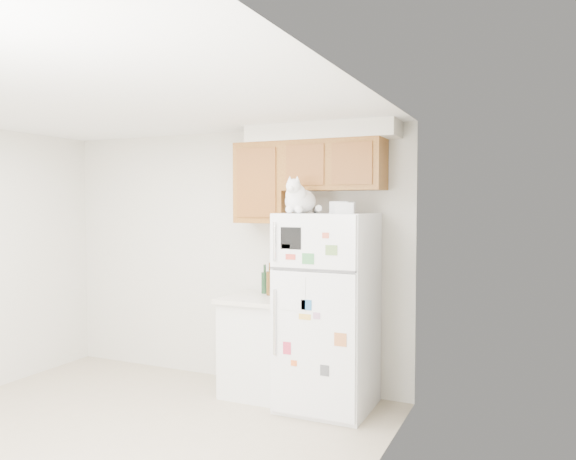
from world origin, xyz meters
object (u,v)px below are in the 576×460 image
Objects in this scene: storage_box_back at (342,207)px; bottle_green at (265,279)px; storage_box_front at (345,208)px; base_counter at (261,345)px; cat at (299,199)px; bottle_amber at (270,279)px; refrigerator at (327,311)px.

storage_box_back reaches higher than bottle_green.
storage_box_front is at bearing -22.24° from bottle_green.
base_counter is 5.11× the size of storage_box_back.
cat is 1.46× the size of bottle_amber.
refrigerator is 0.93m from storage_box_front.
base_counter is 1.57m from storage_box_front.
bottle_amber reaches higher than base_counter.
storage_box_back is at bearing 6.83° from refrigerator.
cat is at bearing -35.91° from bottle_amber.
refrigerator is 9.44× the size of storage_box_back.
bottle_amber is (-0.83, 0.30, -0.67)m from storage_box_front.
bottle_amber is (-0.76, 0.15, -0.68)m from storage_box_back.
cat is (0.49, -0.22, 1.36)m from base_counter.
cat reaches higher than base_counter.
storage_box_front is (0.07, -0.15, -0.01)m from storage_box_back.
base_counter is 1.46m from cat.
bottle_green is at bearing 141.07° from storage_box_front.
cat reaches higher than refrigerator.
cat is at bearing -36.32° from bottle_green.
storage_box_back reaches higher than base_counter.
base_counter is at bearing -173.97° from storage_box_back.
base_counter is 2.99× the size of bottle_amber.
storage_box_front is 0.49× the size of bottle_amber.
storage_box_front is 1.22m from bottle_green.
refrigerator is 5.52× the size of bottle_amber.
bottle_amber is (0.10, -0.08, 0.01)m from bottle_green.
refrigerator is 0.80m from bottle_green.
storage_box_back is 0.17m from storage_box_front.
storage_box_back is 0.65× the size of bottle_green.
storage_box_front is at bearing -13.39° from base_counter.
bottle_amber is (-0.63, 0.17, 0.22)m from refrigerator.
cat reaches higher than bottle_amber.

